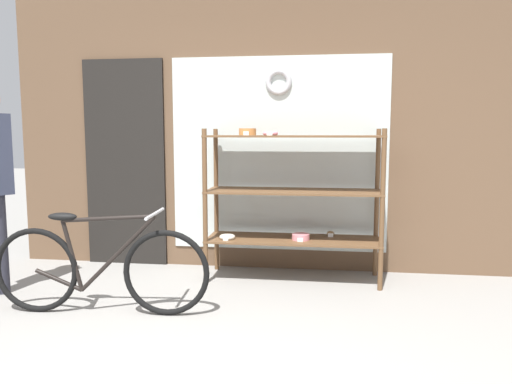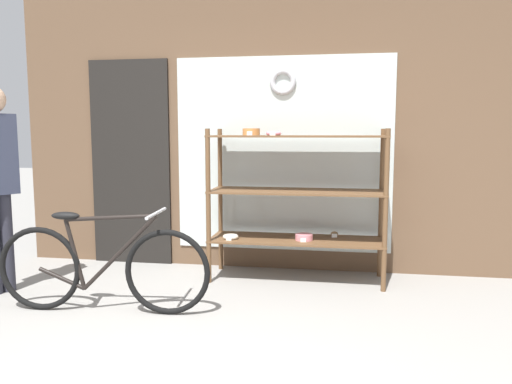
% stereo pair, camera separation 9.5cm
% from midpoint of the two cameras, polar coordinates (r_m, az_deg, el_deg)
% --- Properties ---
extents(storefront_facade, '(5.03, 0.13, 3.40)m').
position_cam_midpoint_polar(storefront_facade, '(5.00, -0.68, 10.14)').
color(storefront_facade, brown).
rests_on(storefront_facade, ground_plane).
extents(display_case, '(1.60, 0.51, 1.40)m').
position_cam_midpoint_polar(display_case, '(4.59, 3.45, -0.01)').
color(display_case, brown).
rests_on(display_case, ground_plane).
extents(bicycle, '(1.66, 0.46, 0.78)m').
position_cam_midpoint_polar(bicycle, '(3.98, -18.11, -8.28)').
color(bicycle, black).
rests_on(bicycle, ground_plane).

